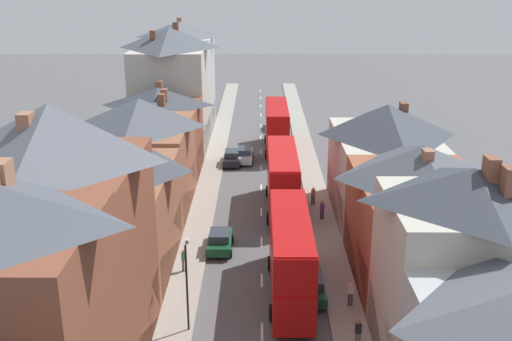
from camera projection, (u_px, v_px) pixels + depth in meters
The scene contains 20 objects.
pavement_left at pixel (210, 180), 59.27m from camera, with size 2.20×104.00×0.14m, color gray.
pavement_right at pixel (313, 180), 59.22m from camera, with size 2.20×104.00×0.14m, color gray.
centre_line_dashes at pixel (261, 188), 57.37m from camera, with size 0.14×97.80×0.01m.
terrace_row_left at pixel (129, 162), 45.72m from camera, with size 8.00×74.86×14.24m.
terrace_row_right at pixel (449, 258), 32.54m from camera, with size 8.00×46.58×11.57m.
double_decker_bus_lead at pixel (282, 180), 51.16m from camera, with size 2.74×10.80×5.30m.
double_decker_bus_mid_street at pixel (277, 127), 68.01m from camera, with size 2.74×10.80×5.30m.
double_decker_bus_far_approaching at pixel (290, 255), 37.73m from camera, with size 2.74×10.80×5.30m.
car_near_blue at pixel (310, 285), 38.12m from camera, with size 1.90×4.33×1.58m.
car_near_silver at pixel (220, 240), 44.40m from camera, with size 1.90×3.81×1.57m.
car_parked_right_a at pixel (244, 154), 64.82m from camera, with size 1.90×4.50×1.62m.
car_mid_black at pixel (298, 205), 51.01m from camera, with size 1.90×3.91×1.63m.
car_mid_white at pixel (275, 122), 78.19m from camera, with size 1.90×4.22×1.68m.
car_far_grey at pixel (232, 157), 63.92m from camera, with size 1.90×4.19×1.59m.
pedestrian_near_right at pixel (358, 332), 32.82m from camera, with size 0.36×0.22×1.61m.
pedestrian_mid_left at pixel (351, 293), 36.81m from camera, with size 0.36×0.22×1.61m.
pedestrian_mid_right at pixel (184, 259), 41.04m from camera, with size 0.36×0.22×1.61m.
pedestrian_far_left at pixel (322, 209), 49.54m from camera, with size 0.36×0.22×1.61m.
pedestrian_far_right at pixel (313, 195), 52.62m from camera, with size 0.36×0.22×1.61m.
street_lamp at pixel (187, 280), 33.77m from camera, with size 0.20×1.12×5.50m.
Camera 1 is at (-0.17, -17.82, 19.96)m, focal length 42.00 mm.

